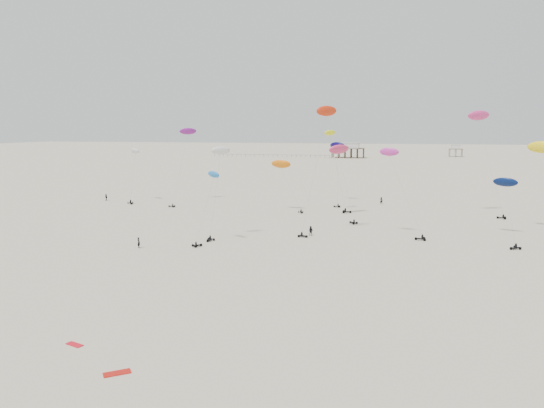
% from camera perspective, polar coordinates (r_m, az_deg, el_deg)
% --- Properties ---
extents(ground_plane, '(900.00, 900.00, 0.00)m').
position_cam_1_polar(ground_plane, '(201.29, 7.26, 2.51)').
color(ground_plane, beige).
extents(pavilion_main, '(21.00, 13.00, 9.80)m').
position_cam_1_polar(pavilion_main, '(350.92, 8.18, 5.63)').
color(pavilion_main, brown).
rests_on(pavilion_main, ground).
extents(pavilion_small, '(9.00, 7.00, 8.00)m').
position_cam_1_polar(pavilion_small, '(381.68, 19.16, 5.35)').
color(pavilion_small, brown).
rests_on(pavilion_small, ground).
extents(pier_fence, '(80.20, 0.20, 1.50)m').
position_cam_1_polar(pier_fence, '(359.34, -0.15, 5.22)').
color(pier_fence, black).
rests_on(pier_fence, ground).
extents(rig_0, '(5.06, 9.71, 14.70)m').
position_cam_1_polar(rig_0, '(147.19, -14.64, 3.97)').
color(rig_0, black).
rests_on(rig_0, ground).
extents(rig_1, '(4.35, 6.85, 12.72)m').
position_cam_1_polar(rig_1, '(91.27, -6.98, 0.33)').
color(rig_1, black).
rests_on(rig_1, ground).
extents(rig_2, '(9.01, 4.81, 16.49)m').
position_cam_1_polar(rig_2, '(98.69, 13.68, 2.22)').
color(rig_2, black).
rests_on(rig_2, ground).
extents(rig_3, '(3.79, 5.72, 16.76)m').
position_cam_1_polar(rig_3, '(94.64, -5.98, 2.31)').
color(rig_3, black).
rests_on(rig_3, ground).
extents(rig_4, '(8.98, 5.25, 12.77)m').
position_cam_1_polar(rig_4, '(126.60, 1.24, 3.70)').
color(rig_4, black).
rests_on(rig_4, ground).
extents(rig_5, '(4.65, 13.21, 17.76)m').
position_cam_1_polar(rig_5, '(142.04, 7.03, 5.13)').
color(rig_5, black).
rests_on(rig_5, ground).
extents(rig_6, '(5.00, 15.39, 21.54)m').
position_cam_1_polar(rig_6, '(144.54, -9.26, 6.67)').
color(rig_6, black).
rests_on(rig_6, ground).
extents(rig_7, '(7.11, 3.99, 19.53)m').
position_cam_1_polar(rig_7, '(125.48, 7.11, 3.55)').
color(rig_7, black).
rests_on(rig_7, ground).
extents(rig_8, '(4.84, 15.67, 15.30)m').
position_cam_1_polar(rig_8, '(104.91, 23.99, 0.85)').
color(rig_8, black).
rests_on(rig_8, ground).
extents(rig_9, '(9.43, 8.90, 24.03)m').
position_cam_1_polar(rig_9, '(129.44, 21.65, 7.43)').
color(rig_9, black).
rests_on(rig_9, ground).
extents(rig_10, '(6.71, 7.44, 24.04)m').
position_cam_1_polar(rig_10, '(98.61, 5.38, 7.35)').
color(rig_10, black).
rests_on(rig_10, ground).
extents(rig_13, '(8.22, 13.75, 17.69)m').
position_cam_1_polar(rig_13, '(119.40, 7.37, 5.08)').
color(rig_13, black).
rests_on(rig_13, ground).
extents(spectator_0, '(0.94, 0.90, 2.14)m').
position_cam_1_polar(spectator_0, '(91.66, -14.12, -4.60)').
color(spectator_0, black).
rests_on(spectator_0, ground).
extents(spectator_1, '(1.15, 0.84, 2.11)m').
position_cam_1_polar(spectator_1, '(99.05, 4.20, -3.41)').
color(spectator_1, black).
rests_on(spectator_1, ground).
extents(spectator_2, '(1.48, 1.30, 2.21)m').
position_cam_1_polar(spectator_2, '(152.53, -17.40, 0.36)').
color(spectator_2, black).
rests_on(spectator_2, ground).
extents(spectator_3, '(0.93, 0.74, 2.26)m').
position_cam_1_polar(spectator_3, '(141.55, 11.66, -0.02)').
color(spectator_3, black).
rests_on(spectator_3, ground).
extents(grounded_kite_a, '(2.30, 2.04, 0.08)m').
position_cam_1_polar(grounded_kite_a, '(47.41, -16.33, -17.10)').
color(grounded_kite_a, '#B8110B').
rests_on(grounded_kite_a, ground).
extents(grounded_kite_b, '(1.93, 1.25, 0.07)m').
position_cam_1_polar(grounded_kite_b, '(54.12, -20.47, -14.02)').
color(grounded_kite_b, red).
rests_on(grounded_kite_b, ground).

